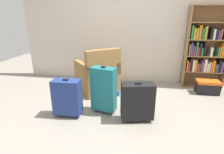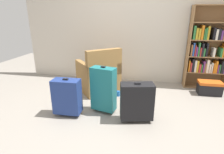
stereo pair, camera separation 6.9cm
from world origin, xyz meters
The scene contains 9 objects.
ground_plane centered at (0.00, 0.00, 0.00)m, with size 8.63×8.63×0.00m, color gray.
back_wall centered at (0.00, 1.88, 1.30)m, with size 4.93×0.10×2.60m, color beige.
bookshelf centered at (1.64, 1.69, 0.81)m, with size 0.82×0.27×1.68m.
armchair centered at (-0.51, 1.04, 0.32)m, with size 0.99×0.99×0.90m.
mug centered at (-0.08, 0.86, 0.05)m, with size 0.12×0.08×0.10m.
storage_box centered at (1.67, 1.29, 0.14)m, with size 0.43×0.26×0.26m.
suitcase_teal centered at (-0.21, 0.22, 0.39)m, with size 0.41×0.26×0.76m.
suitcase_black centered at (0.32, 0.06, 0.31)m, with size 0.50×0.32×0.60m.
suitcase_navy_blue centered at (-0.74, 0.01, 0.32)m, with size 0.42×0.23×0.60m.
Camera 2 is at (0.42, -2.32, 1.49)m, focal length 29.05 mm.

